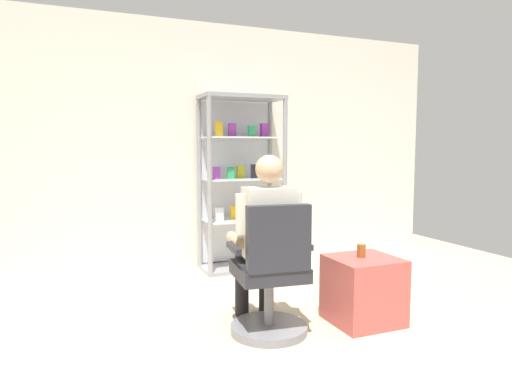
{
  "coord_description": "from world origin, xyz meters",
  "views": [
    {
      "loc": [
        -1.34,
        -1.97,
        1.34
      ],
      "look_at": [
        -0.02,
        1.26,
        1.0
      ],
      "focal_mm": 32.01,
      "sensor_mm": 36.0,
      "label": 1
    }
  ],
  "objects_px": {
    "display_cabinet_main": "(240,182)",
    "office_chair": "(271,282)",
    "tea_glass": "(361,251)",
    "storage_crate": "(363,290)",
    "seated_shopkeeper": "(265,233)"
  },
  "relations": [
    {
      "from": "display_cabinet_main",
      "to": "office_chair",
      "type": "height_order",
      "value": "display_cabinet_main"
    },
    {
      "from": "display_cabinet_main",
      "to": "tea_glass",
      "type": "bearing_deg",
      "value": -81.02
    },
    {
      "from": "tea_glass",
      "to": "storage_crate",
      "type": "bearing_deg",
      "value": -55.35
    },
    {
      "from": "display_cabinet_main",
      "to": "seated_shopkeeper",
      "type": "xyz_separation_m",
      "value": [
        -0.43,
        -1.7,
        -0.25
      ]
    },
    {
      "from": "seated_shopkeeper",
      "to": "tea_glass",
      "type": "height_order",
      "value": "seated_shopkeeper"
    },
    {
      "from": "seated_shopkeeper",
      "to": "tea_glass",
      "type": "xyz_separation_m",
      "value": [
        0.73,
        -0.18,
        -0.16
      ]
    },
    {
      "from": "office_chair",
      "to": "seated_shopkeeper",
      "type": "distance_m",
      "value": 0.36
    },
    {
      "from": "office_chair",
      "to": "storage_crate",
      "type": "height_order",
      "value": "office_chair"
    },
    {
      "from": "office_chair",
      "to": "tea_glass",
      "type": "height_order",
      "value": "office_chair"
    },
    {
      "from": "display_cabinet_main",
      "to": "tea_glass",
      "type": "distance_m",
      "value": 1.94
    },
    {
      "from": "tea_glass",
      "to": "seated_shopkeeper",
      "type": "bearing_deg",
      "value": 166.32
    },
    {
      "from": "office_chair",
      "to": "storage_crate",
      "type": "bearing_deg",
      "value": -2.57
    },
    {
      "from": "office_chair",
      "to": "tea_glass",
      "type": "xyz_separation_m",
      "value": [
        0.74,
        -0.01,
        0.16
      ]
    },
    {
      "from": "storage_crate",
      "to": "tea_glass",
      "type": "distance_m",
      "value": 0.3
    },
    {
      "from": "storage_crate",
      "to": "seated_shopkeeper",
      "type": "bearing_deg",
      "value": 165.15
    }
  ]
}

